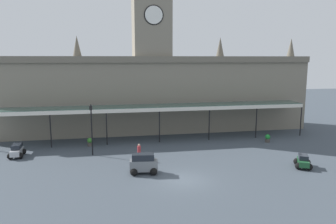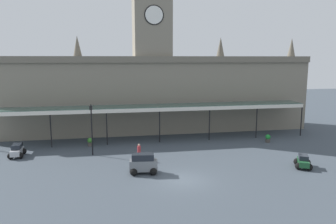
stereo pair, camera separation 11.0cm
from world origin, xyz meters
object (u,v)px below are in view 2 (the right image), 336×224
(pedestrian_near_entrance, at_px, (139,151))
(planter_near_kerb, at_px, (90,142))
(car_grey_van, at_px, (143,165))
(planter_forecourt_centre, at_px, (268,138))
(car_silver_estate, at_px, (17,151))
(victorian_lamppost, at_px, (92,124))
(car_green_sedan, at_px, (303,162))

(pedestrian_near_entrance, xyz_separation_m, planter_near_kerb, (-5.04, 6.26, -0.42))
(car_grey_van, xyz_separation_m, planter_forecourt_centre, (15.75, 7.90, -0.32))
(car_grey_van, height_order, car_silver_estate, car_grey_van)
(victorian_lamppost, bearing_deg, car_green_sedan, -21.41)
(pedestrian_near_entrance, height_order, planter_forecourt_centre, pedestrian_near_entrance)
(car_silver_estate, height_order, car_green_sedan, car_silver_estate)
(car_grey_van, distance_m, planter_forecourt_centre, 17.62)
(car_grey_van, xyz_separation_m, victorian_lamppost, (-4.60, 6.41, 2.47))
(planter_forecourt_centre, xyz_separation_m, planter_near_kerb, (-20.81, 2.15, 0.00))
(car_green_sedan, bearing_deg, car_silver_estate, 162.64)
(victorian_lamppost, xyz_separation_m, planter_near_kerb, (-0.45, 3.64, -2.79))
(car_grey_van, height_order, pedestrian_near_entrance, car_grey_van)
(victorian_lamppost, bearing_deg, car_silver_estate, 173.65)
(car_silver_estate, bearing_deg, car_grey_van, -30.79)
(car_silver_estate, distance_m, planter_near_kerb, 7.65)
(planter_near_kerb, bearing_deg, pedestrian_near_entrance, -51.19)
(pedestrian_near_entrance, bearing_deg, car_green_sedan, -18.55)
(pedestrian_near_entrance, relative_size, planter_near_kerb, 1.74)
(car_grey_van, bearing_deg, pedestrian_near_entrance, 90.29)
(car_silver_estate, bearing_deg, victorian_lamppost, -6.35)
(car_green_sedan, relative_size, planter_near_kerb, 2.33)
(victorian_lamppost, relative_size, planter_forecourt_centre, 5.55)
(planter_near_kerb, bearing_deg, planter_forecourt_centre, -5.90)
(car_grey_van, bearing_deg, victorian_lamppost, 125.67)
(car_green_sedan, relative_size, victorian_lamppost, 0.42)
(planter_forecourt_centre, bearing_deg, planter_near_kerb, 174.10)
(car_green_sedan, xyz_separation_m, pedestrian_near_entrance, (-14.60, 4.90, 0.41))
(car_grey_van, xyz_separation_m, car_green_sedan, (14.58, -1.11, -0.30))
(planter_forecourt_centre, bearing_deg, car_green_sedan, -97.42)
(planter_forecourt_centre, bearing_deg, car_grey_van, -153.37)
(car_silver_estate, xyz_separation_m, pedestrian_near_entrance, (12.15, -3.47, 0.34))
(car_green_sedan, bearing_deg, pedestrian_near_entrance, 161.45)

